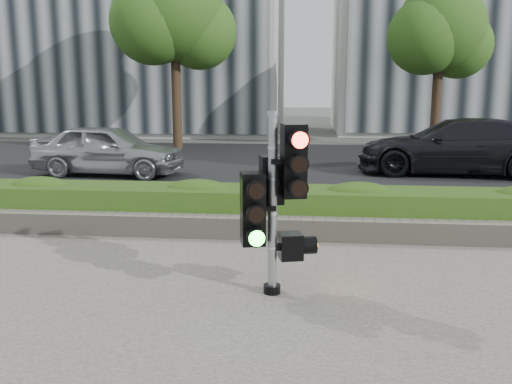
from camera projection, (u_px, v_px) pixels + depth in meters
ground at (252, 282)px, 6.67m from camera, size 120.00×120.00×0.00m
road at (287, 166)px, 16.44m from camera, size 60.00×13.00×0.02m
curb at (271, 218)px, 9.74m from camera, size 60.00×0.25×0.12m
stone_wall at (265, 228)px, 8.49m from camera, size 12.00×0.32×0.34m
hedge at (268, 208)px, 9.09m from camera, size 12.00×1.00×0.68m
building_right at (507, 18)px, 28.88m from camera, size 18.00×10.00×12.00m
tree_left at (174, 15)px, 20.38m from camera, size 4.61×4.03×7.34m
tree_right at (440, 31)px, 20.48m from camera, size 4.10×3.58×6.53m
traffic_signal at (275, 195)px, 6.07m from camera, size 0.76×0.63×2.08m
car_silver at (109, 150)px, 14.63m from camera, size 4.19×1.97×1.39m
car_dark at (456, 146)px, 14.78m from camera, size 5.45×2.63×1.53m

